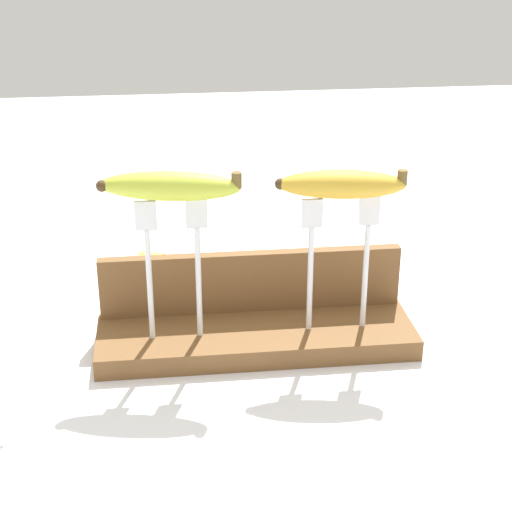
{
  "coord_description": "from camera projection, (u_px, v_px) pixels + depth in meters",
  "views": [
    {
      "loc": [
        -0.11,
        -0.91,
        0.53
      ],
      "look_at": [
        0.0,
        0.0,
        0.13
      ],
      "focal_mm": 57.28,
      "sensor_mm": 36.0,
      "label": 1
    }
  ],
  "objects": [
    {
      "name": "banana_raised_right",
      "position": [
        342.0,
        184.0,
        0.96
      ],
      "size": [
        0.16,
        0.06,
        0.04
      ],
      "color": "gold",
      "rests_on": "fork_stand_right"
    },
    {
      "name": "banana_raised_left",
      "position": [
        170.0,
        186.0,
        0.94
      ],
      "size": [
        0.17,
        0.07,
        0.04
      ],
      "color": "#B2C138",
      "rests_on": "fork_stand_left"
    },
    {
      "name": "fork_stand_right",
      "position": [
        339.0,
        252.0,
        1.0
      ],
      "size": [
        0.1,
        0.01,
        0.17
      ],
      "color": "silver",
      "rests_on": "wooden_board"
    },
    {
      "name": "wooden_board",
      "position": [
        256.0,
        337.0,
        1.04
      ],
      "size": [
        0.4,
        0.12,
        0.03
      ],
      "primitive_type": "cube",
      "color": "brown",
      "rests_on": "ground"
    },
    {
      "name": "banana_chunk_near",
      "position": [
        151.0,
        264.0,
        1.24
      ],
      "size": [
        0.05,
        0.05,
        0.04
      ],
      "color": "#DBD147",
      "rests_on": "ground"
    },
    {
      "name": "ground_plane",
      "position": [
        256.0,
        346.0,
        1.05
      ],
      "size": [
        3.0,
        3.0,
        0.0
      ],
      "primitive_type": "plane",
      "color": "silver"
    },
    {
      "name": "fork_stand_left",
      "position": [
        173.0,
        257.0,
        0.98
      ],
      "size": [
        0.09,
        0.01,
        0.18
      ],
      "color": "silver",
      "rests_on": "wooden_board"
    },
    {
      "name": "board_backstop",
      "position": [
        251.0,
        281.0,
        1.07
      ],
      "size": [
        0.4,
        0.02,
        0.08
      ],
      "primitive_type": "cube",
      "color": "brown",
      "rests_on": "wooden_board"
    }
  ]
}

